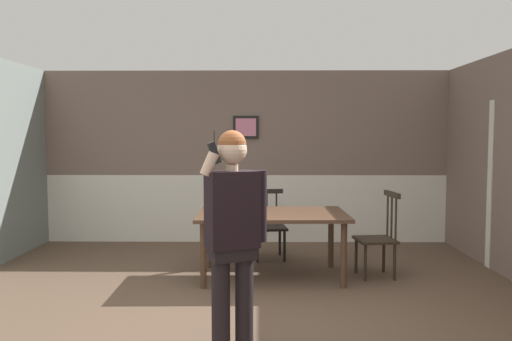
{
  "coord_description": "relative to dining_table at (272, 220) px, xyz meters",
  "views": [
    {
      "loc": [
        0.24,
        -4.35,
        1.66
      ],
      "look_at": [
        0.19,
        0.03,
        1.36
      ],
      "focal_mm": 35.46,
      "sensor_mm": 36.0,
      "label": 1
    }
  ],
  "objects": [
    {
      "name": "chair_by_doorway",
      "position": [
        1.25,
        0.03,
        -0.21
      ],
      "size": [
        0.48,
        0.48,
        1.0
      ],
      "rotation": [
        0.0,
        0.0,
        1.69
      ],
      "color": "#2D2319",
      "rests_on": "ground_plane"
    },
    {
      "name": "ground_plane",
      "position": [
        -0.36,
        -1.5,
        -0.68
      ],
      "size": [
        7.74,
        7.74,
        0.0
      ],
      "primitive_type": "plane",
      "color": "brown"
    },
    {
      "name": "chair_near_window",
      "position": [
        -0.03,
        0.92,
        -0.23
      ],
      "size": [
        0.51,
        0.51,
        0.92
      ],
      "rotation": [
        0.0,
        0.0,
        3.28
      ],
      "color": "black",
      "rests_on": "ground_plane"
    },
    {
      "name": "room_back_partition",
      "position": [
        -0.36,
        2.02,
        0.6
      ],
      "size": [
        6.33,
        0.17,
        2.66
      ],
      "color": "#756056",
      "rests_on": "ground_plane"
    },
    {
      "name": "person_figure",
      "position": [
        -0.34,
        -2.1,
        0.29
      ],
      "size": [
        0.49,
        0.35,
        1.7
      ],
      "rotation": [
        0.0,
        0.0,
        3.57
      ],
      "color": "black",
      "rests_on": "ground_plane"
    },
    {
      "name": "dining_table",
      "position": [
        0.0,
        0.0,
        0.0
      ],
      "size": [
        1.75,
        1.11,
        0.76
      ],
      "rotation": [
        0.0,
        0.0,
        0.02
      ],
      "color": "#4C3323",
      "rests_on": "ground_plane"
    }
  ]
}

